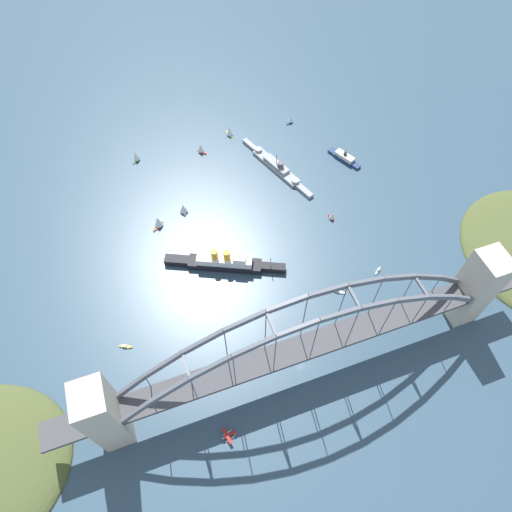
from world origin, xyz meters
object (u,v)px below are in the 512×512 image
object	(u,v)px
seaplane_taxiing_near_bridge	(228,435)
small_boat_1	(183,208)
small_boat_2	(332,216)
small_boat_6	(229,131)
small_boat_8	(158,222)
ocean_liner	(224,262)
small_boat_4	(136,156)
harbor_arch_bridge	(305,345)
small_boat_9	(125,346)
small_boat_0	(201,148)
small_boat_3	(338,291)
naval_cruiser	(277,167)
small_boat_5	(290,119)
channel_marker_buoy	(265,339)
small_boat_7	(378,271)
harbor_ferry_steamer	(344,157)

from	to	relation	value
seaplane_taxiing_near_bridge	small_boat_1	xyz separation A→B (m)	(17.42, 166.15, 2.40)
small_boat_2	small_boat_6	bearing A→B (deg)	110.86
small_boat_1	small_boat_8	bearing A→B (deg)	-162.02
ocean_liner	small_boat_4	distance (m)	130.26
harbor_arch_bridge	small_boat_9	world-z (taller)	harbor_arch_bridge
ocean_liner	small_boat_0	size ratio (longest dim) A/B	8.08
harbor_arch_bridge	small_boat_3	bearing A→B (deg)	42.10
naval_cruiser	small_boat_5	xyz separation A→B (m)	(32.27, 49.97, 1.16)
harbor_arch_bridge	small_boat_1	bearing A→B (deg)	104.30
small_boat_1	small_boat_8	xyz separation A→B (m)	(-20.71, -6.72, 0.58)
small_boat_3	small_boat_8	world-z (taller)	small_boat_8
small_boat_2	small_boat_5	distance (m)	113.42
channel_marker_buoy	harbor_arch_bridge	bearing A→B (deg)	-58.37
small_boat_0	small_boat_7	distance (m)	176.76
harbor_ferry_steamer	small_boat_2	distance (m)	65.38
small_boat_9	small_boat_7	bearing A→B (deg)	-1.11
harbor_arch_bridge	seaplane_taxiing_near_bridge	bearing A→B (deg)	-155.98
harbor_arch_bridge	small_boat_9	distance (m)	113.81
ocean_liner	small_boat_1	world-z (taller)	ocean_liner
naval_cruiser	small_boat_3	xyz separation A→B (m)	(-3.11, -121.47, -1.81)
channel_marker_buoy	small_boat_0	bearing A→B (deg)	87.30
naval_cruiser	small_boat_4	size ratio (longest dim) A/B	7.98
ocean_liner	small_boat_8	size ratio (longest dim) A/B	7.19
small_boat_5	small_boat_6	distance (m)	56.16
harbor_arch_bridge	seaplane_taxiing_near_bridge	xyz separation A→B (m)	(-53.66, -23.91, -30.21)
small_boat_1	small_boat_4	xyz separation A→B (m)	(-22.73, 67.39, 0.17)
small_boat_2	small_boat_9	bearing A→B (deg)	-163.18
seaplane_taxiing_near_bridge	small_boat_2	world-z (taller)	small_boat_2
naval_cruiser	small_boat_3	world-z (taller)	naval_cruiser
small_boat_0	small_boat_3	bearing A→B (deg)	-72.83
harbor_ferry_steamer	small_boat_3	bearing A→B (deg)	-117.88
small_boat_7	small_boat_6	bearing A→B (deg)	107.86
small_boat_0	small_boat_8	bearing A→B (deg)	-127.91
ocean_liner	small_boat_0	distance (m)	117.09
seaplane_taxiing_near_bridge	small_boat_2	bearing A→B (deg)	45.40
small_boat_7	harbor_arch_bridge	bearing A→B (deg)	-149.77
small_boat_3	naval_cruiser	bearing A→B (deg)	88.54
harbor_arch_bridge	channel_marker_buoy	size ratio (longest dim) A/B	103.58
seaplane_taxiing_near_bridge	small_boat_7	size ratio (longest dim) A/B	1.51
channel_marker_buoy	small_boat_6	bearing A→B (deg)	78.82
harbor_arch_bridge	small_boat_3	distance (m)	66.92
harbor_ferry_steamer	channel_marker_buoy	xyz separation A→B (m)	(-117.90, -128.92, -1.30)
harbor_ferry_steamer	small_boat_0	world-z (taller)	small_boat_0
small_boat_2	ocean_liner	bearing A→B (deg)	-171.38
harbor_ferry_steamer	small_boat_1	bearing A→B (deg)	-175.85
small_boat_1	small_boat_8	size ratio (longest dim) A/B	0.98
ocean_liner	seaplane_taxiing_near_bridge	size ratio (longest dim) A/B	8.11
small_boat_6	small_boat_9	xyz separation A→B (m)	(-121.08, -164.72, -3.80)
seaplane_taxiing_near_bridge	small_boat_7	distance (m)	147.91
naval_cruiser	small_boat_8	xyz separation A→B (m)	(-103.84, -25.51, 2.53)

